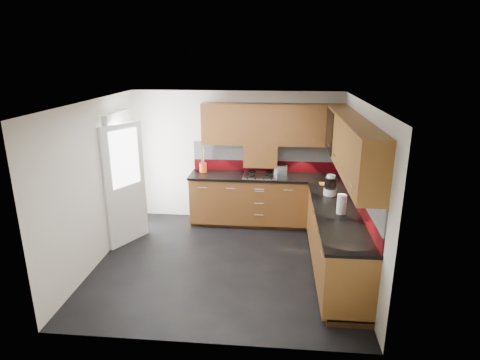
# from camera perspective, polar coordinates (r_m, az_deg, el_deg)

# --- Properties ---
(room) EXTENTS (4.00, 3.80, 2.64)m
(room) POSITION_cam_1_polar(r_m,az_deg,el_deg) (5.64, -2.29, 1.88)
(room) COLOR black
(base_cabinets) EXTENTS (2.70, 3.20, 0.95)m
(base_cabinets) POSITION_cam_1_polar(r_m,az_deg,el_deg) (6.62, 7.87, -5.58)
(base_cabinets) COLOR #583113
(base_cabinets) RESTS_ON room
(countertop) EXTENTS (2.72, 3.22, 0.04)m
(countertop) POSITION_cam_1_polar(r_m,az_deg,el_deg) (6.44, 7.93, -1.67)
(countertop) COLOR black
(countertop) RESTS_ON base_cabinets
(backsplash) EXTENTS (2.70, 3.20, 0.54)m
(backsplash) POSITION_cam_1_polar(r_m,az_deg,el_deg) (6.58, 9.90, 1.30)
(backsplash) COLOR maroon
(backsplash) RESTS_ON countertop
(upper_cabinets) EXTENTS (2.50, 3.20, 0.72)m
(upper_cabinets) POSITION_cam_1_polar(r_m,az_deg,el_deg) (6.29, 9.86, 6.45)
(upper_cabinets) COLOR #583113
(upper_cabinets) RESTS_ON room
(extractor_hood) EXTENTS (0.60, 0.33, 0.40)m
(extractor_hood) POSITION_cam_1_polar(r_m,az_deg,el_deg) (7.23, 2.97, 3.56)
(extractor_hood) COLOR #583113
(extractor_hood) RESTS_ON room
(glass_cabinet) EXTENTS (0.32, 0.80, 0.66)m
(glass_cabinet) POSITION_cam_1_polar(r_m,az_deg,el_deg) (6.62, 13.87, 6.97)
(glass_cabinet) COLOR black
(glass_cabinet) RESTS_ON room
(back_door) EXTENTS (0.42, 1.19, 2.04)m
(back_door) POSITION_cam_1_polar(r_m,az_deg,el_deg) (6.91, -16.21, 0.09)
(back_door) COLOR white
(back_door) RESTS_ON room
(gas_hob) EXTENTS (0.60, 0.53, 0.05)m
(gas_hob) POSITION_cam_1_polar(r_m,az_deg,el_deg) (7.16, 2.87, 0.72)
(gas_hob) COLOR silver
(gas_hob) RESTS_ON countertop
(utensil_pot) EXTENTS (0.13, 0.13, 0.48)m
(utensil_pot) POSITION_cam_1_polar(r_m,az_deg,el_deg) (7.40, -5.28, 1.93)
(utensil_pot) COLOR #DB4314
(utensil_pot) RESTS_ON countertop
(toaster) EXTENTS (0.24, 0.15, 0.17)m
(toaster) POSITION_cam_1_polar(r_m,az_deg,el_deg) (7.26, 5.81, 1.45)
(toaster) COLOR silver
(toaster) RESTS_ON countertop
(food_processor) EXTENTS (0.19, 0.19, 0.32)m
(food_processor) POSITION_cam_1_polar(r_m,az_deg,el_deg) (6.28, 12.72, -0.82)
(food_processor) COLOR white
(food_processor) RESTS_ON countertop
(paper_towel) EXTENTS (0.14, 0.14, 0.27)m
(paper_towel) POSITION_cam_1_polar(r_m,az_deg,el_deg) (5.59, 14.25, -3.37)
(paper_towel) COLOR white
(paper_towel) RESTS_ON countertop
(orange_cloth) EXTENTS (0.18, 0.16, 0.02)m
(orange_cloth) POSITION_cam_1_polar(r_m,az_deg,el_deg) (6.83, 11.92, -0.52)
(orange_cloth) COLOR orange
(orange_cloth) RESTS_ON countertop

